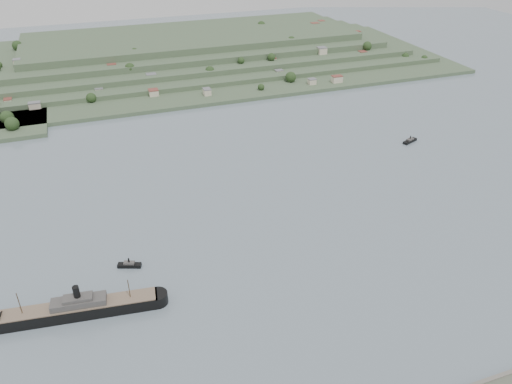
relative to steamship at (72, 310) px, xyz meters
name	(u,v)px	position (x,y,z in m)	size (l,w,h in m)	color
ground	(248,232)	(111.60, 40.92, -4.22)	(1400.00, 1400.00, 0.00)	slate
far_peninsula	(171,56)	(139.51, 434.02, 7.66)	(760.00, 309.00, 30.00)	#3B5136
steamship	(72,310)	(0.00, 0.00, 0.00)	(95.19, 21.59, 22.85)	black
tugboat	(129,265)	(33.28, 31.04, -2.69)	(14.39, 8.35, 6.29)	black
ferry_east	(410,141)	(294.65, 124.65, -2.77)	(16.56, 10.24, 6.03)	black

